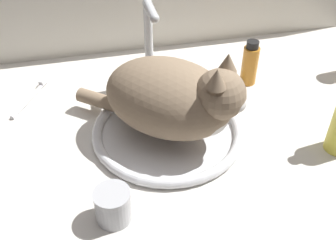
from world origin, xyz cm
name	(u,v)px	position (x,y,z in cm)	size (l,w,h in cm)	color
countertop	(187,136)	(0.00, 0.00, 1.50)	(119.40, 76.57, 3.00)	silver
sink_basin	(168,131)	(-4.39, -0.11, 3.94)	(32.43, 32.43, 2.16)	white
faucet	(150,55)	(-4.39, 19.14, 11.66)	(17.75, 10.80, 22.30)	silver
cat	(176,98)	(-3.09, -1.14, 13.13)	(34.58, 31.02, 18.75)	#8C755B
amber_bottle	(250,64)	(19.84, 15.03, 8.42)	(3.97, 3.97, 11.55)	#C67A23
metal_jar	(113,205)	(-18.32, -19.23, 6.15)	(6.34, 6.34, 6.27)	#B2B5BA
toothbrush	(31,97)	(-33.45, 20.03, 3.63)	(8.49, 14.33, 1.70)	silver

